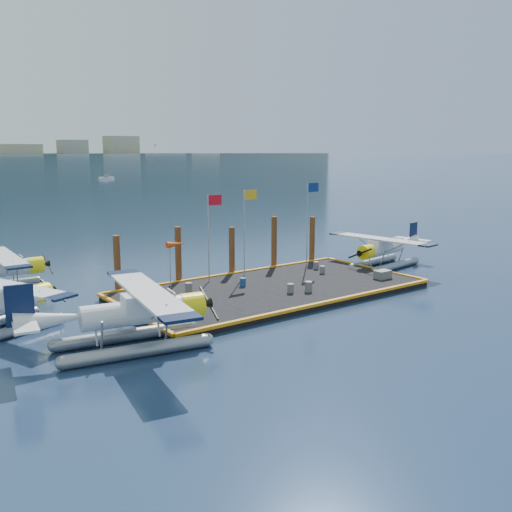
# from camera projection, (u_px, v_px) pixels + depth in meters

# --- Properties ---
(ground) EXTENTS (4000.00, 4000.00, 0.00)m
(ground) POSITION_uv_depth(u_px,v_px,m) (271.00, 293.00, 38.16)
(ground) COLOR #19314C
(ground) RESTS_ON ground
(dock) EXTENTS (20.00, 10.00, 0.40)m
(dock) POSITION_uv_depth(u_px,v_px,m) (271.00, 290.00, 38.12)
(dock) COLOR black
(dock) RESTS_ON ground
(dock_bumpers) EXTENTS (20.25, 10.25, 0.18)m
(dock_bumpers) POSITION_uv_depth(u_px,v_px,m) (271.00, 286.00, 38.06)
(dock_bumpers) COLOR orange
(dock_bumpers) RESTS_ON dock
(seaplane_a) EXTENTS (9.66, 10.57, 3.74)m
(seaplane_a) POSITION_uv_depth(u_px,v_px,m) (140.00, 316.00, 27.36)
(seaplane_a) COLOR gray
(seaplane_a) RESTS_ON ground
(seaplane_b) EXTENTS (8.47, 8.96, 3.24)m
(seaplane_b) POSITION_uv_depth(u_px,v_px,m) (4.00, 306.00, 29.90)
(seaplane_b) COLOR gray
(seaplane_b) RESTS_ON ground
(seaplane_d) EXTENTS (8.44, 9.28, 3.28)m
(seaplane_d) POSITION_uv_depth(u_px,v_px,m) (383.00, 250.00, 45.85)
(seaplane_d) COLOR gray
(seaplane_d) RESTS_ON ground
(drum_0) EXTENTS (0.46, 0.46, 0.64)m
(drum_0) POSITION_uv_depth(u_px,v_px,m) (189.00, 288.00, 36.59)
(drum_0) COLOR #5B5C61
(drum_0) RESTS_ON dock
(drum_1) EXTENTS (0.47, 0.47, 0.67)m
(drum_1) POSITION_uv_depth(u_px,v_px,m) (309.00, 287.00, 36.84)
(drum_1) COLOR #5B5C61
(drum_1) RESTS_ON dock
(drum_2) EXTENTS (0.39, 0.39, 0.55)m
(drum_2) POSITION_uv_depth(u_px,v_px,m) (322.00, 270.00, 42.21)
(drum_2) COLOR #5B5C61
(drum_2) RESTS_ON dock
(drum_3) EXTENTS (0.42, 0.42, 0.59)m
(drum_3) POSITION_uv_depth(u_px,v_px,m) (291.00, 288.00, 36.54)
(drum_3) COLOR #5B5C61
(drum_3) RESTS_ON dock
(drum_4) EXTENTS (0.40, 0.40, 0.57)m
(drum_4) POSITION_uv_depth(u_px,v_px,m) (316.00, 265.00, 43.76)
(drum_4) COLOR #5B5C61
(drum_4) RESTS_ON dock
(drum_5) EXTENTS (0.40, 0.40, 0.56)m
(drum_5) POSITION_uv_depth(u_px,v_px,m) (243.00, 282.00, 38.31)
(drum_5) COLOR navy
(drum_5) RESTS_ON dock
(crate) EXTENTS (1.16, 0.77, 0.58)m
(crate) POSITION_uv_depth(u_px,v_px,m) (383.00, 274.00, 40.57)
(crate) COLOR #5B5C61
(crate) RESTS_ON dock
(flagpole_red) EXTENTS (1.14, 0.08, 6.00)m
(flagpole_red) POSITION_uv_depth(u_px,v_px,m) (211.00, 224.00, 39.00)
(flagpole_red) COLOR #9A99A1
(flagpole_red) RESTS_ON dock
(flagpole_yellow) EXTENTS (1.14, 0.08, 6.20)m
(flagpole_yellow) POSITION_uv_depth(u_px,v_px,m) (246.00, 220.00, 40.72)
(flagpole_yellow) COLOR #9A99A1
(flagpole_yellow) RESTS_ON dock
(flagpole_blue) EXTENTS (1.14, 0.08, 6.50)m
(flagpole_blue) POSITION_uv_depth(u_px,v_px,m) (309.00, 212.00, 44.19)
(flagpole_blue) COLOR #9A99A1
(flagpole_blue) RESTS_ON dock
(windsock) EXTENTS (1.40, 0.44, 3.12)m
(windsock) POSITION_uv_depth(u_px,v_px,m) (176.00, 245.00, 37.62)
(windsock) COLOR #9A99A1
(windsock) RESTS_ON dock
(piling_0) EXTENTS (0.44, 0.44, 4.00)m
(piling_0) POSITION_uv_depth(u_px,v_px,m) (117.00, 266.00, 37.09)
(piling_0) COLOR #482814
(piling_0) RESTS_ON ground
(piling_1) EXTENTS (0.44, 0.44, 4.20)m
(piling_1) POSITION_uv_depth(u_px,v_px,m) (178.00, 257.00, 39.69)
(piling_1) COLOR #482814
(piling_1) RESTS_ON ground
(piling_2) EXTENTS (0.44, 0.44, 3.80)m
(piling_2) POSITION_uv_depth(u_px,v_px,m) (232.00, 252.00, 42.36)
(piling_2) COLOR #482814
(piling_2) RESTS_ON ground
(piling_3) EXTENTS (0.44, 0.44, 4.30)m
(piling_3) POSITION_uv_depth(u_px,v_px,m) (274.00, 244.00, 44.65)
(piling_3) COLOR #482814
(piling_3) RESTS_ON ground
(piling_4) EXTENTS (0.44, 0.44, 4.00)m
(piling_4) POSITION_uv_depth(u_px,v_px,m) (312.00, 241.00, 47.01)
(piling_4) COLOR #482814
(piling_4) RESTS_ON ground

